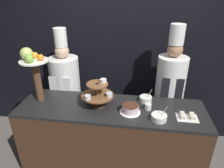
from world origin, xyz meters
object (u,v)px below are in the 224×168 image
tiered_stand (98,93)px  serving_bowl_far (146,99)px  cup_white (148,107)px  cake_square_tray (187,117)px  chef_center_left (170,88)px  fruit_pedestal (33,67)px  cake_round (130,109)px  serving_bowl_near (159,117)px  chef_left (66,86)px

tiered_stand → serving_bowl_far: 0.60m
cup_white → cake_square_tray: bearing=-15.7°
cup_white → chef_center_left: chef_center_left is taller
fruit_pedestal → cake_round: bearing=-5.8°
cake_square_tray → serving_bowl_far: size_ratio=1.36×
cake_round → serving_bowl_near: serving_bowl_near is taller
tiered_stand → cake_square_tray: 1.01m
tiered_stand → cake_square_tray: bearing=-7.1°
fruit_pedestal → serving_bowl_near: fruit_pedestal is taller
fruit_pedestal → chef_center_left: bearing=16.4°
tiered_stand → cake_round: 0.41m
fruit_pedestal → chef_left: 0.69m
cake_square_tray → chef_left: chef_left is taller
serving_bowl_near → fruit_pedestal: bearing=171.6°
tiered_stand → chef_left: bearing=139.9°
cake_square_tray → chef_left: (-1.57, 0.61, -0.05)m
cake_square_tray → serving_bowl_near: size_ratio=1.33×
serving_bowl_far → chef_left: 1.18m
chef_center_left → serving_bowl_far: bearing=-135.3°
serving_bowl_far → chef_center_left: (0.32, 0.32, 0.01)m
cup_white → tiered_stand: bearing=179.2°
fruit_pedestal → cake_square_tray: 1.79m
serving_bowl_near → chef_left: chef_left is taller
fruit_pedestal → chef_left: (0.16, 0.48, -0.47)m
fruit_pedestal → cake_square_tray: (1.74, -0.14, -0.42)m
chef_left → fruit_pedestal: bearing=-108.9°
serving_bowl_near → serving_bowl_far: serving_bowl_near is taller
serving_bowl_near → chef_center_left: (0.18, 0.69, 0.01)m
fruit_pedestal → cup_white: 1.39m
cup_white → chef_left: 1.27m
fruit_pedestal → serving_bowl_far: 1.37m
cake_round → serving_bowl_far: size_ratio=1.43×
cup_white → cake_square_tray: (0.41, -0.12, -0.02)m
cup_white → serving_bowl_far: size_ratio=0.45×
tiered_stand → cup_white: tiered_stand is taller
cake_round → chef_left: size_ratio=0.13×
tiered_stand → serving_bowl_far: (0.55, 0.18, -0.13)m
fruit_pedestal → cup_white: bearing=-1.0°
cup_white → cake_round: bearing=-154.7°
tiered_stand → chef_center_left: chef_center_left is taller
chef_left → chef_center_left: 1.46m
fruit_pedestal → serving_bowl_near: size_ratio=3.96×
serving_bowl_near → cake_square_tray: bearing=14.1°
chef_left → cake_square_tray: bearing=-21.3°
chef_left → serving_bowl_far: bearing=-15.5°
serving_bowl_far → serving_bowl_near: bearing=-70.2°
cup_white → serving_bowl_near: bearing=-60.2°
serving_bowl_far → chef_left: bearing=164.5°
serving_bowl_near → serving_bowl_far: (-0.13, 0.37, -0.00)m
cake_round → serving_bowl_near: bearing=-17.6°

